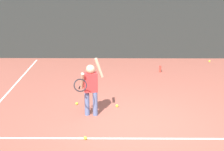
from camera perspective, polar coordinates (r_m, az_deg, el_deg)
ground_plane at (r=7.19m, az=3.79°, el=-8.53°), size 20.00×20.00×0.00m
court_line_baseline at (r=6.64m, az=4.09°, el=-10.86°), size 9.00×0.05×0.00m
back_fence_windscreen at (r=12.35m, az=2.41°, el=10.64°), size 13.21×0.08×3.37m
fence_post_1 at (r=12.71m, az=-12.57°, el=10.78°), size 0.09×0.09×3.52m
fence_post_2 at (r=12.40m, az=2.41°, el=11.02°), size 0.09×0.09×3.52m
fence_post_3 at (r=12.92m, az=17.11°, el=10.54°), size 0.09×0.09×3.52m
tennis_player at (r=7.36m, az=-3.79°, el=-1.77°), size 0.64×0.67×1.35m
water_bottle at (r=10.93m, az=8.37°, el=1.13°), size 0.07×0.07×0.22m
tennis_ball_0 at (r=8.24m, az=-6.15°, el=-4.85°), size 0.07×0.07×0.07m
tennis_ball_3 at (r=6.60m, az=-4.65°, el=-10.78°), size 0.07×0.07×0.07m
tennis_ball_4 at (r=9.16m, az=-3.13°, el=-2.44°), size 0.07×0.07×0.07m
tennis_ball_6 at (r=8.06m, az=0.87°, el=-5.28°), size 0.07×0.07×0.07m
tennis_ball_8 at (r=12.60m, az=16.58°, el=2.41°), size 0.07×0.07×0.07m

